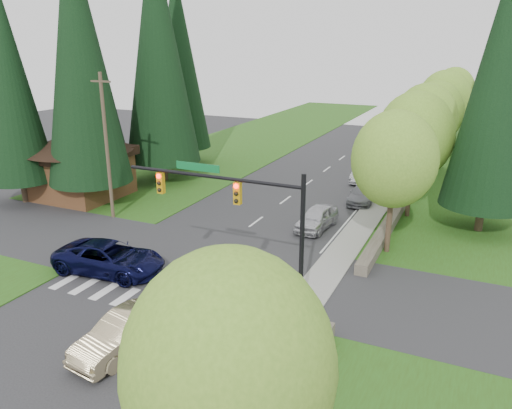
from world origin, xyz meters
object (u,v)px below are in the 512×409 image
Objects in this scene: parked_car_d at (388,149)px; parked_car_e at (398,139)px; parked_car_b at (362,194)px; suv_navy at (110,258)px; parked_car_c at (363,173)px; sedan_champagne at (126,333)px; parked_car_a at (317,218)px.

parked_car_e is at bearing 83.79° from parked_car_d.
parked_car_b is 23.97m from parked_car_e.
suv_navy reaches higher than parked_car_c.
parked_car_b is at bearing -91.74° from parked_car_d.
parked_car_b is (9.39, 18.00, -0.19)m from suv_navy.
parked_car_d is 6.02m from parked_car_e.
parked_car_b is 1.09× the size of parked_car_d.
parked_car_c is 1.09× the size of parked_car_d.
sedan_champagne is 1.17× the size of parked_car_d.
parked_car_d is (7.99, 35.90, -0.14)m from suv_navy.
parked_car_d is at bearing 91.74° from parked_car_b.
suv_navy reaches higher than parked_car_b.
parked_car_d is (2.61, 41.27, -0.09)m from sedan_champagne.
parked_car_c is at bearing 94.79° from parked_car_a.
parked_car_c is at bearing 92.83° from sedan_champagne.
sedan_champagne is 1.07× the size of parked_car_b.
suv_navy reaches higher than parked_car_d.
suv_navy is at bearing -121.21° from parked_car_a.
parked_car_a is at bearing -89.58° from parked_car_e.
parked_car_a is 13.00m from parked_car_c.
parked_car_d is 0.81× the size of parked_car_e.
suv_navy is 1.47× the size of parked_car_d.
sedan_champagne is at bearing -99.83° from parked_car_d.
parked_car_b is (4.01, 23.36, -0.14)m from sedan_champagne.
parked_car_a is at bearing 88.84° from sedan_champagne.
sedan_champagne is at bearing -139.93° from suv_navy.
parked_car_d is at bearing 86.93° from parked_car_c.
sedan_champagne reaches higher than parked_car_c.
parked_car_b is at bearing -79.94° from parked_car_c.
suv_navy is 13.60m from parked_car_a.
parked_car_c is 0.88× the size of parked_car_e.
parked_car_a is 0.87× the size of parked_car_e.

